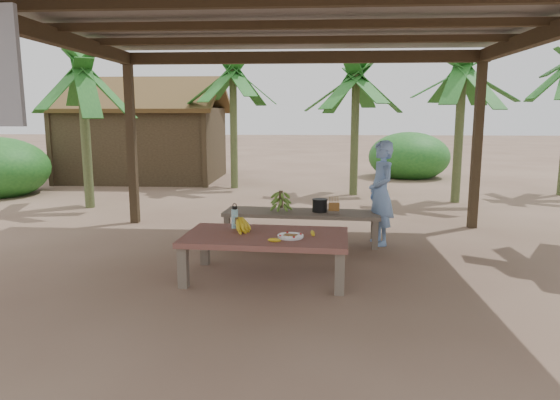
# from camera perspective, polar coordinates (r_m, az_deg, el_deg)

# --- Properties ---
(ground) EXTENTS (80.00, 80.00, 0.00)m
(ground) POSITION_cam_1_polar(r_m,az_deg,el_deg) (6.10, 1.67, -7.55)
(ground) COLOR brown
(ground) RESTS_ON ground
(pavilion) EXTENTS (6.60, 5.60, 2.95)m
(pavilion) POSITION_cam_1_polar(r_m,az_deg,el_deg) (5.89, 1.67, 19.19)
(pavilion) COLOR black
(pavilion) RESTS_ON ground
(work_table) EXTENTS (1.86, 1.10, 0.50)m
(work_table) POSITION_cam_1_polar(r_m,az_deg,el_deg) (5.55, -1.61, -4.62)
(work_table) COLOR brown
(work_table) RESTS_ON ground
(bench) EXTENTS (2.24, 0.77, 0.45)m
(bench) POSITION_cam_1_polar(r_m,az_deg,el_deg) (7.11, 2.46, -1.77)
(bench) COLOR brown
(bench) RESTS_ON ground
(ripe_banana_bunch) EXTENTS (0.31, 0.27, 0.18)m
(ripe_banana_bunch) POSITION_cam_1_polar(r_m,az_deg,el_deg) (5.67, -4.96, -2.75)
(ripe_banana_bunch) COLOR yellow
(ripe_banana_bunch) RESTS_ON work_table
(plate) EXTENTS (0.28, 0.28, 0.04)m
(plate) POSITION_cam_1_polar(r_m,az_deg,el_deg) (5.38, 1.21, -4.18)
(plate) COLOR white
(plate) RESTS_ON work_table
(loose_banana_front) EXTENTS (0.16, 0.10, 0.04)m
(loose_banana_front) POSITION_cam_1_polar(r_m,az_deg,el_deg) (5.20, -0.64, -4.60)
(loose_banana_front) COLOR yellow
(loose_banana_front) RESTS_ON work_table
(loose_banana_side) EXTENTS (0.06, 0.16, 0.04)m
(loose_banana_side) POSITION_cam_1_polar(r_m,az_deg,el_deg) (5.51, 3.76, -3.82)
(loose_banana_side) COLOR yellow
(loose_banana_side) RESTS_ON work_table
(water_flask) EXTENTS (0.08, 0.08, 0.30)m
(water_flask) POSITION_cam_1_polar(r_m,az_deg,el_deg) (5.85, -5.19, -2.02)
(water_flask) COLOR #45BED7
(water_flask) RESTS_ON work_table
(green_banana_stalk) EXTENTS (0.29, 0.29, 0.31)m
(green_banana_stalk) POSITION_cam_1_polar(r_m,az_deg,el_deg) (7.10, 0.10, -0.05)
(green_banana_stalk) COLOR #598C2D
(green_banana_stalk) RESTS_ON bench
(cooking_pot) EXTENTS (0.21, 0.21, 0.18)m
(cooking_pot) POSITION_cam_1_polar(r_m,az_deg,el_deg) (7.08, 4.57, -0.65)
(cooking_pot) COLOR black
(cooking_pot) RESTS_ON bench
(skewer_rack) EXTENTS (0.19, 0.09, 0.24)m
(skewer_rack) POSITION_cam_1_polar(r_m,az_deg,el_deg) (7.00, 6.20, -0.54)
(skewer_rack) COLOR #A57F47
(skewer_rack) RESTS_ON bench
(woman) EXTENTS (0.46, 0.60, 1.46)m
(woman) POSITION_cam_1_polar(r_m,az_deg,el_deg) (7.10, 11.47, 0.79)
(woman) COLOR #6A8DC9
(woman) RESTS_ON ground
(hut) EXTENTS (4.40, 3.43, 2.85)m
(hut) POSITION_cam_1_polar(r_m,az_deg,el_deg) (14.62, -15.08, 6.62)
(hut) COLOR black
(hut) RESTS_ON ground
(banana_plant_ne) EXTENTS (1.80, 1.80, 2.95)m
(banana_plant_ne) POSITION_cam_1_polar(r_m,az_deg,el_deg) (10.95, 20.09, 12.60)
(banana_plant_ne) COLOR #596638
(banana_plant_ne) RESTS_ON ground
(banana_plant_n) EXTENTS (1.80, 1.80, 2.89)m
(banana_plant_n) POSITION_cam_1_polar(r_m,az_deg,el_deg) (11.42, 8.67, 12.61)
(banana_plant_n) COLOR #596638
(banana_plant_n) RESTS_ON ground
(banana_plant_nw) EXTENTS (1.80, 1.80, 3.09)m
(banana_plant_nw) POSITION_cam_1_polar(r_m,az_deg,el_deg) (12.44, -5.40, 13.34)
(banana_plant_nw) COLOR #596638
(banana_plant_nw) RESTS_ON ground
(banana_plant_w) EXTENTS (1.80, 1.80, 2.87)m
(banana_plant_w) POSITION_cam_1_polar(r_m,az_deg,el_deg) (10.42, -21.67, 12.21)
(banana_plant_w) COLOR #596638
(banana_plant_w) RESTS_ON ground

